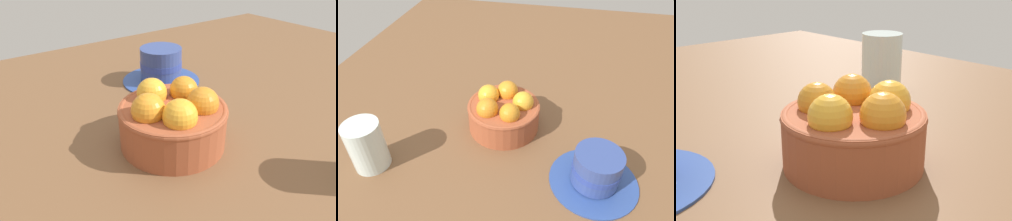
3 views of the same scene
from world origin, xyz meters
The scene contains 4 objects.
ground_plane centered at (0.00, 0.00, -2.35)cm, with size 156.14×105.90×4.70cm, color brown.
terracotta_bowl centered at (0.04, 0.03, 4.11)cm, with size 15.38×15.38×9.05cm.
coffee_cup centered at (-11.60, -19.27, 3.08)cm, with size 16.02×16.02×7.15cm.
water_glass centered at (-16.03, 22.34, 4.91)cm, with size 6.64×6.64×9.82cm, color silver.
Camera 2 is at (-49.47, -11.16, 44.80)cm, focal length 32.46 mm.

